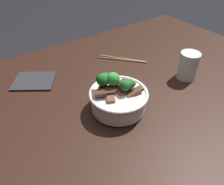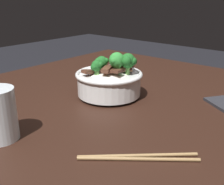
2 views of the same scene
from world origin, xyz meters
The scene contains 3 objects.
dining_table centered at (0.00, 0.00, 0.68)m, with size 1.43×1.09×0.78m.
rice_bowl centered at (-0.16, -0.05, 0.83)m, with size 0.20×0.20×0.14m.
chopsticks_pair centered at (0.07, 0.21, 0.78)m, with size 0.17×0.19×0.01m.
Camera 2 is at (0.45, 0.47, 1.08)m, focal length 44.23 mm.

